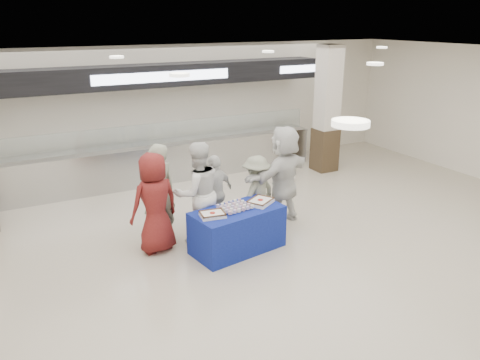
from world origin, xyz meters
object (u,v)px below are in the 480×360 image
civilian_white (284,175)px  sheet_cake_left (213,214)px  soldier_a (159,193)px  chef_short (216,193)px  chef_tall (198,193)px  cupcake_tray (235,207)px  soldier_b (256,193)px  civilian_maroon (155,203)px  sheet_cake_right (260,201)px  display_table (237,230)px

civilian_white → sheet_cake_left: bearing=0.2°
soldier_a → chef_short: soldier_a is taller
chef_tall → chef_short: chef_tall is taller
chef_short → civilian_white: 1.35m
cupcake_tray → soldier_b: (0.75, 0.60, -0.08)m
cupcake_tray → soldier_a: bearing=136.8°
civilian_maroon → civilian_white: size_ratio=0.90×
civilian_maroon → chef_tall: (0.78, 0.00, 0.04)m
soldier_a → chef_short: bearing=163.3°
sheet_cake_right → civilian_white: bearing=35.0°
soldier_b → cupcake_tray: bearing=17.6°
sheet_cake_left → chef_tall: chef_tall is taller
chef_short → civilian_white: civilian_white is taller
soldier_a → civilian_white: (2.36, -0.35, 0.07)m
chef_tall → soldier_b: (1.18, 0.00, -0.20)m
chef_short → cupcake_tray: bearing=61.9°
cupcake_tray → civilian_maroon: civilian_maroon is taller
civilian_maroon → chef_short: (1.25, 0.28, -0.14)m
chef_tall → civilian_white: (1.77, 0.00, 0.05)m
sheet_cake_right → cupcake_tray: 0.49m
display_table → soldier_b: soldier_b is taller
sheet_cake_left → cupcake_tray: size_ratio=0.87×
sheet_cake_left → sheet_cake_right: sheet_cake_right is taller
civilian_maroon → chef_short: bearing=-177.6°
sheet_cake_right → chef_short: (-0.44, 0.88, -0.06)m
civilian_maroon → chef_tall: chef_tall is taller
display_table → cupcake_tray: size_ratio=3.13×
sheet_cake_right → chef_short: bearing=116.9°
display_table → civilian_maroon: size_ratio=0.89×
civilian_maroon → chef_tall: bearing=169.8°
soldier_a → civilian_maroon: bearing=48.7°
soldier_b → civilian_white: civilian_white is taller
soldier_a → civilian_white: civilian_white is taller
chef_tall → chef_short: (0.47, 0.28, -0.18)m
cupcake_tray → soldier_b: soldier_b is taller
sheet_cake_left → chef_short: bearing=62.5°
civilian_maroon → soldier_b: (1.96, 0.00, -0.16)m
display_table → civilian_white: (1.33, 0.64, 0.59)m
sheet_cake_right → soldier_b: 0.66m
chef_short → soldier_a: bearing=-28.7°
sheet_cake_right → cupcake_tray: size_ratio=1.10×
cupcake_tray → civilian_white: (1.35, 0.60, 0.18)m
civilian_white → display_table: bearing=4.4°
cupcake_tray → chef_short: 0.88m
display_table → soldier_b: 1.03m
sheet_cake_left → chef_short: 1.13m
cupcake_tray → soldier_a: soldier_a is taller
sheet_cake_right → soldier_a: 1.78m
sheet_cake_right → chef_short: size_ratio=0.37×
cupcake_tray → chef_tall: chef_tall is taller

